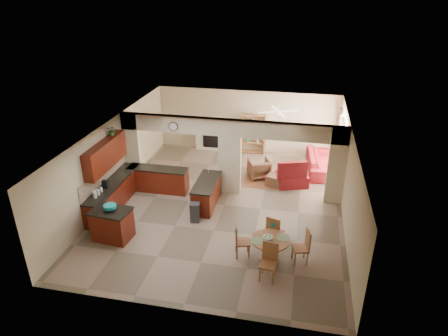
% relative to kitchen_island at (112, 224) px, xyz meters
% --- Properties ---
extents(floor, '(10.00, 10.00, 0.00)m').
position_rel_kitchen_island_xyz_m(floor, '(2.89, 2.60, -0.49)').
color(floor, '#856F5C').
rests_on(floor, ground).
extents(ceiling, '(10.00, 10.00, 0.00)m').
position_rel_kitchen_island_xyz_m(ceiling, '(2.89, 2.60, 2.31)').
color(ceiling, white).
rests_on(ceiling, wall_back).
extents(wall_back, '(8.00, 0.00, 8.00)m').
position_rel_kitchen_island_xyz_m(wall_back, '(2.89, 7.60, 0.91)').
color(wall_back, beige).
rests_on(wall_back, floor).
extents(wall_front, '(8.00, 0.00, 8.00)m').
position_rel_kitchen_island_xyz_m(wall_front, '(2.89, -2.40, 0.91)').
color(wall_front, beige).
rests_on(wall_front, floor).
extents(wall_left, '(0.00, 10.00, 10.00)m').
position_rel_kitchen_island_xyz_m(wall_left, '(-1.11, 2.60, 0.91)').
color(wall_left, beige).
rests_on(wall_left, floor).
extents(wall_right, '(0.00, 10.00, 10.00)m').
position_rel_kitchen_island_xyz_m(wall_right, '(6.89, 2.60, 0.91)').
color(wall_right, beige).
rests_on(wall_right, floor).
extents(partition_left_pier, '(0.60, 0.25, 2.80)m').
position_rel_kitchen_island_xyz_m(partition_left_pier, '(-0.81, 3.60, 0.91)').
color(partition_left_pier, beige).
rests_on(partition_left_pier, floor).
extents(partition_center_pier, '(0.80, 0.25, 2.20)m').
position_rel_kitchen_island_xyz_m(partition_center_pier, '(2.89, 3.60, 0.61)').
color(partition_center_pier, beige).
rests_on(partition_center_pier, floor).
extents(partition_right_pier, '(0.60, 0.25, 2.80)m').
position_rel_kitchen_island_xyz_m(partition_right_pier, '(6.59, 3.60, 0.91)').
color(partition_right_pier, beige).
rests_on(partition_right_pier, floor).
extents(partition_header, '(8.00, 0.25, 0.60)m').
position_rel_kitchen_island_xyz_m(partition_header, '(2.89, 3.60, 2.01)').
color(partition_header, beige).
rests_on(partition_header, partition_center_pier).
extents(kitchen_counter, '(2.52, 3.29, 1.48)m').
position_rel_kitchen_island_xyz_m(kitchen_counter, '(-0.37, 2.35, -0.03)').
color(kitchen_counter, '#3C0906').
rests_on(kitchen_counter, floor).
extents(upper_cabinets, '(0.35, 2.40, 0.90)m').
position_rel_kitchen_island_xyz_m(upper_cabinets, '(-0.93, 1.80, 1.43)').
color(upper_cabinets, '#3C0906').
rests_on(upper_cabinets, wall_left).
extents(peninsula, '(0.70, 1.85, 0.91)m').
position_rel_kitchen_island_xyz_m(peninsula, '(2.29, 2.49, -0.03)').
color(peninsula, '#3C0906').
rests_on(peninsula, floor).
extents(wall_clock, '(0.34, 0.03, 0.34)m').
position_rel_kitchen_island_xyz_m(wall_clock, '(0.89, 3.45, 1.96)').
color(wall_clock, '#502D1A').
rests_on(wall_clock, partition_header).
extents(rug, '(1.60, 1.30, 0.01)m').
position_rel_kitchen_island_xyz_m(rug, '(4.09, 4.70, -0.49)').
color(rug, brown).
rests_on(rug, floor).
extents(fireplace, '(1.60, 0.35, 1.20)m').
position_rel_kitchen_island_xyz_m(fireplace, '(1.29, 7.43, 0.12)').
color(fireplace, white).
rests_on(fireplace, floor).
extents(shelving_unit, '(1.00, 0.32, 1.80)m').
position_rel_kitchen_island_xyz_m(shelving_unit, '(3.24, 7.42, 0.41)').
color(shelving_unit, '#9A5A35').
rests_on(shelving_unit, floor).
extents(window_a, '(0.02, 0.90, 1.90)m').
position_rel_kitchen_island_xyz_m(window_a, '(6.86, 4.90, 0.71)').
color(window_a, white).
rests_on(window_a, wall_right).
extents(window_b, '(0.02, 0.90, 1.90)m').
position_rel_kitchen_island_xyz_m(window_b, '(6.86, 6.60, 0.71)').
color(window_b, white).
rests_on(window_b, wall_right).
extents(glazed_door, '(0.02, 0.70, 2.10)m').
position_rel_kitchen_island_xyz_m(glazed_door, '(6.86, 5.75, 0.56)').
color(glazed_door, white).
rests_on(glazed_door, wall_right).
extents(drape_a_left, '(0.10, 0.28, 2.30)m').
position_rel_kitchen_island_xyz_m(drape_a_left, '(6.82, 4.30, 0.71)').
color(drape_a_left, '#3F1C19').
rests_on(drape_a_left, wall_right).
extents(drape_a_right, '(0.10, 0.28, 2.30)m').
position_rel_kitchen_island_xyz_m(drape_a_right, '(6.82, 5.50, 0.71)').
color(drape_a_right, '#3F1C19').
rests_on(drape_a_right, wall_right).
extents(drape_b_left, '(0.10, 0.28, 2.30)m').
position_rel_kitchen_island_xyz_m(drape_b_left, '(6.82, 6.00, 0.71)').
color(drape_b_left, '#3F1C19').
rests_on(drape_b_left, wall_right).
extents(drape_b_right, '(0.10, 0.28, 2.30)m').
position_rel_kitchen_island_xyz_m(drape_b_right, '(6.82, 7.20, 0.71)').
color(drape_b_right, '#3F1C19').
rests_on(drape_b_right, wall_right).
extents(ceiling_fan, '(1.00, 1.00, 0.10)m').
position_rel_kitchen_island_xyz_m(ceiling_fan, '(4.39, 5.60, 2.07)').
color(ceiling_fan, white).
rests_on(ceiling_fan, ceiling).
extents(kitchen_island, '(1.20, 0.91, 0.98)m').
position_rel_kitchen_island_xyz_m(kitchen_island, '(0.00, 0.00, 0.00)').
color(kitchen_island, '#3C0906').
rests_on(kitchen_island, floor).
extents(teal_bowl, '(0.37, 0.37, 0.18)m').
position_rel_kitchen_island_xyz_m(teal_bowl, '(-0.01, 0.01, 0.57)').
color(teal_bowl, teal).
rests_on(teal_bowl, kitchen_island).
extents(trash_can, '(0.33, 0.29, 0.62)m').
position_rel_kitchen_island_xyz_m(trash_can, '(2.18, 1.38, -0.18)').
color(trash_can, '#2D2E30').
rests_on(trash_can, floor).
extents(dining_table, '(1.06, 1.06, 0.72)m').
position_rel_kitchen_island_xyz_m(dining_table, '(4.74, -0.14, -0.00)').
color(dining_table, '#9A5A35').
rests_on(dining_table, floor).
extents(fruit_bowl, '(0.27, 0.27, 0.14)m').
position_rel_kitchen_island_xyz_m(fruit_bowl, '(4.67, -0.22, 0.30)').
color(fruit_bowl, '#5CB326').
rests_on(fruit_bowl, dining_table).
extents(sofa, '(2.61, 1.20, 0.74)m').
position_rel_kitchen_island_xyz_m(sofa, '(6.19, 6.13, -0.12)').
color(sofa, maroon).
rests_on(sofa, floor).
extents(chaise, '(1.34, 1.21, 0.44)m').
position_rel_kitchen_island_xyz_m(chaise, '(5.11, 4.62, -0.27)').
color(chaise, maroon).
rests_on(chaise, floor).
extents(armchair, '(1.05, 1.06, 0.74)m').
position_rel_kitchen_island_xyz_m(armchair, '(3.80, 5.03, -0.12)').
color(armchair, maroon).
rests_on(armchair, floor).
extents(ottoman, '(0.71, 0.71, 0.41)m').
position_rel_kitchen_island_xyz_m(ottoman, '(4.49, 4.47, -0.28)').
color(ottoman, maroon).
rests_on(ottoman, floor).
extents(plant, '(0.37, 0.34, 0.35)m').
position_rel_kitchen_island_xyz_m(plant, '(-0.93, 2.42, 2.06)').
color(plant, '#1C4312').
rests_on(plant, upper_cabinets).
extents(chair_north, '(0.53, 0.53, 1.02)m').
position_rel_kitchen_island_xyz_m(chair_north, '(4.79, 0.55, 0.06)').
color(chair_north, '#9A5A35').
rests_on(chair_north, floor).
extents(chair_east, '(0.52, 0.52, 1.02)m').
position_rel_kitchen_island_xyz_m(chair_east, '(5.65, 0.01, 0.06)').
color(chair_east, '#9A5A35').
rests_on(chair_east, floor).
extents(chair_south, '(0.47, 0.47, 1.02)m').
position_rel_kitchen_island_xyz_m(chair_south, '(4.78, -0.80, 0.06)').
color(chair_south, '#9A5A35').
rests_on(chair_south, floor).
extents(chair_west, '(0.51, 0.51, 1.02)m').
position_rel_kitchen_island_xyz_m(chair_west, '(3.88, -0.06, 0.06)').
color(chair_west, '#9A5A35').
rests_on(chair_west, floor).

